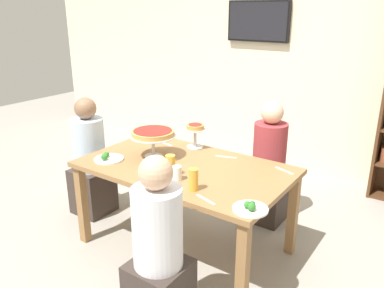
{
  "coord_description": "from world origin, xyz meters",
  "views": [
    {
      "loc": [
        1.67,
        -2.3,
        1.92
      ],
      "look_at": [
        0.0,
        0.1,
        0.89
      ],
      "focal_mm": 36.46,
      "sensor_mm": 36.0,
      "label": 1
    }
  ],
  "objects_px": {
    "diner_far_right": "(268,171)",
    "cutlery_fork_near": "(226,157)",
    "beer_glass_amber_tall": "(170,166)",
    "beer_glass_amber_short": "(194,180)",
    "diner_head_west": "(91,165)",
    "dining_table": "(185,175)",
    "deep_dish_pizza_stand": "(153,135)",
    "salad_plate_far_diner": "(250,208)",
    "diner_near_right": "(158,258)",
    "water_glass_clear_near": "(177,173)",
    "cutlery_knife_near": "(165,144)",
    "personal_pizza_stand": "(195,131)",
    "cutlery_fork_far": "(171,188)",
    "salad_plate_near_diner": "(108,158)",
    "television": "(258,21)",
    "cutlery_knife_far": "(206,200)",
    "cutlery_spare_fork": "(284,171)"
  },
  "relations": [
    {
      "from": "television",
      "to": "salad_plate_far_diner",
      "type": "distance_m",
      "value": 2.92
    },
    {
      "from": "television",
      "to": "cutlery_knife_far",
      "type": "bearing_deg",
      "value": -70.21
    },
    {
      "from": "beer_glass_amber_tall",
      "to": "water_glass_clear_near",
      "type": "relative_size",
      "value": 1.52
    },
    {
      "from": "salad_plate_far_diner",
      "to": "salad_plate_near_diner",
      "type": "bearing_deg",
      "value": 176.18
    },
    {
      "from": "beer_glass_amber_tall",
      "to": "beer_glass_amber_short",
      "type": "distance_m",
      "value": 0.3
    },
    {
      "from": "deep_dish_pizza_stand",
      "to": "cutlery_knife_near",
      "type": "distance_m",
      "value": 0.39
    },
    {
      "from": "personal_pizza_stand",
      "to": "salad_plate_far_diner",
      "type": "bearing_deg",
      "value": -38.93
    },
    {
      "from": "beer_glass_amber_short",
      "to": "diner_head_west",
      "type": "bearing_deg",
      "value": 168.03
    },
    {
      "from": "beer_glass_amber_tall",
      "to": "cutlery_spare_fork",
      "type": "height_order",
      "value": "beer_glass_amber_tall"
    },
    {
      "from": "television",
      "to": "cutlery_fork_far",
      "type": "distance_m",
      "value": 2.76
    },
    {
      "from": "diner_head_west",
      "to": "water_glass_clear_near",
      "type": "xyz_separation_m",
      "value": [
        1.21,
        -0.23,
        0.3
      ]
    },
    {
      "from": "television",
      "to": "diner_far_right",
      "type": "bearing_deg",
      "value": -58.13
    },
    {
      "from": "salad_plate_near_diner",
      "to": "personal_pizza_stand",
      "type": "bearing_deg",
      "value": 57.72
    },
    {
      "from": "salad_plate_far_diner",
      "to": "water_glass_clear_near",
      "type": "bearing_deg",
      "value": 171.08
    },
    {
      "from": "diner_far_right",
      "to": "diner_near_right",
      "type": "relative_size",
      "value": 1.0
    },
    {
      "from": "diner_near_right",
      "to": "cutlery_spare_fork",
      "type": "xyz_separation_m",
      "value": [
        0.32,
        1.13,
        0.25
      ]
    },
    {
      "from": "diner_far_right",
      "to": "diner_near_right",
      "type": "xyz_separation_m",
      "value": [
        0.01,
        -1.59,
        0.0
      ]
    },
    {
      "from": "television",
      "to": "cutlery_knife_near",
      "type": "distance_m",
      "value": 2.07
    },
    {
      "from": "personal_pizza_stand",
      "to": "cutlery_spare_fork",
      "type": "xyz_separation_m",
      "value": [
        0.86,
        -0.04,
        -0.15
      ]
    },
    {
      "from": "beer_glass_amber_short",
      "to": "water_glass_clear_near",
      "type": "relative_size",
      "value": 1.49
    },
    {
      "from": "beer_glass_amber_tall",
      "to": "television",
      "type": "bearing_deg",
      "value": 101.53
    },
    {
      "from": "diner_near_right",
      "to": "beer_glass_amber_short",
      "type": "height_order",
      "value": "diner_near_right"
    },
    {
      "from": "beer_glass_amber_tall",
      "to": "cutlery_fork_near",
      "type": "distance_m",
      "value": 0.58
    },
    {
      "from": "water_glass_clear_near",
      "to": "cutlery_knife_near",
      "type": "height_order",
      "value": "water_glass_clear_near"
    },
    {
      "from": "diner_far_right",
      "to": "cutlery_fork_far",
      "type": "distance_m",
      "value": 1.24
    },
    {
      "from": "diner_head_west",
      "to": "cutlery_fork_far",
      "type": "bearing_deg",
      "value": -15.97
    },
    {
      "from": "salad_plate_far_diner",
      "to": "personal_pizza_stand",
      "type": "bearing_deg",
      "value": 141.07
    },
    {
      "from": "dining_table",
      "to": "cutlery_spare_fork",
      "type": "xyz_separation_m",
      "value": [
        0.69,
        0.34,
        0.09
      ]
    },
    {
      "from": "television",
      "to": "cutlery_knife_near",
      "type": "relative_size",
      "value": 4.35
    },
    {
      "from": "personal_pizza_stand",
      "to": "dining_table",
      "type": "bearing_deg",
      "value": -66.67
    },
    {
      "from": "salad_plate_near_diner",
      "to": "cutlery_fork_near",
      "type": "xyz_separation_m",
      "value": [
        0.76,
        0.61,
        -0.01
      ]
    },
    {
      "from": "diner_head_west",
      "to": "beer_glass_amber_tall",
      "type": "height_order",
      "value": "diner_head_west"
    },
    {
      "from": "diner_head_west",
      "to": "salad_plate_far_diner",
      "type": "distance_m",
      "value": 1.9
    },
    {
      "from": "dining_table",
      "to": "deep_dish_pizza_stand",
      "type": "relative_size",
      "value": 4.3
    },
    {
      "from": "cutlery_fork_near",
      "to": "water_glass_clear_near",
      "type": "bearing_deg",
      "value": 67.09
    },
    {
      "from": "salad_plate_far_diner",
      "to": "beer_glass_amber_tall",
      "type": "bearing_deg",
      "value": 169.36
    },
    {
      "from": "dining_table",
      "to": "beer_glass_amber_short",
      "type": "height_order",
      "value": "beer_glass_amber_short"
    },
    {
      "from": "dining_table",
      "to": "beer_glass_amber_short",
      "type": "xyz_separation_m",
      "value": [
        0.31,
        -0.32,
        0.16
      ]
    },
    {
      "from": "dining_table",
      "to": "diner_near_right",
      "type": "distance_m",
      "value": 0.88
    },
    {
      "from": "beer_glass_amber_tall",
      "to": "water_glass_clear_near",
      "type": "distance_m",
      "value": 0.1
    },
    {
      "from": "cutlery_fork_far",
      "to": "cutlery_knife_far",
      "type": "xyz_separation_m",
      "value": [
        0.29,
        -0.01,
        0.0
      ]
    },
    {
      "from": "dining_table",
      "to": "diner_head_west",
      "type": "distance_m",
      "value": 1.11
    },
    {
      "from": "deep_dish_pizza_stand",
      "to": "cutlery_knife_far",
      "type": "height_order",
      "value": "deep_dish_pizza_stand"
    },
    {
      "from": "salad_plate_near_diner",
      "to": "cutlery_fork_near",
      "type": "bearing_deg",
      "value": 38.62
    },
    {
      "from": "cutlery_fork_near",
      "to": "cutlery_knife_far",
      "type": "xyz_separation_m",
      "value": [
        0.28,
        -0.74,
        0.0
      ]
    },
    {
      "from": "beer_glass_amber_tall",
      "to": "water_glass_clear_near",
      "type": "bearing_deg",
      "value": -22.85
    },
    {
      "from": "dining_table",
      "to": "beer_glass_amber_tall",
      "type": "xyz_separation_m",
      "value": [
        0.03,
        -0.22,
        0.17
      ]
    },
    {
      "from": "deep_dish_pizza_stand",
      "to": "salad_plate_far_diner",
      "type": "xyz_separation_m",
      "value": [
        1.07,
        -0.35,
        -0.18
      ]
    },
    {
      "from": "diner_far_right",
      "to": "cutlery_fork_near",
      "type": "relative_size",
      "value": 6.39
    },
    {
      "from": "dining_table",
      "to": "beer_glass_amber_tall",
      "type": "distance_m",
      "value": 0.28
    }
  ]
}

